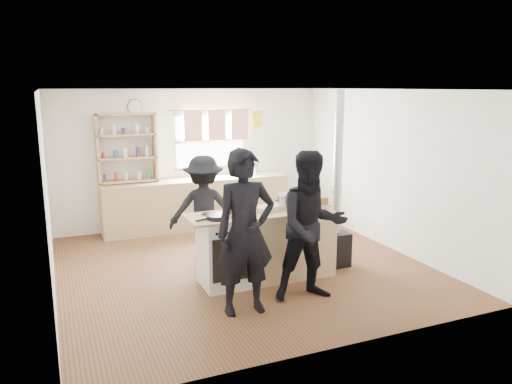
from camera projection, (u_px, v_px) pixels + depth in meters
ground at (242, 267)px, 7.19m from camera, size 5.00×5.00×0.01m
back_counter at (198, 203)px, 9.10m from camera, size 3.40×0.55×0.90m
shelving_unit at (127, 148)px, 8.53m from camera, size 1.00×0.28×1.20m
thermos at (256, 167)px, 9.41m from camera, size 0.10×0.10×0.29m
cooking_island at (267, 245)px, 6.65m from camera, size 1.97×0.64×0.93m
skillet_greens at (218, 216)px, 6.20m from camera, size 0.38×0.38×0.05m
roast_tray at (268, 208)px, 6.57m from camera, size 0.40×0.30×0.07m
stockpot_stove at (233, 207)px, 6.44m from camera, size 0.24×0.24×0.19m
stockpot_counter at (288, 201)px, 6.68m from camera, size 0.30×0.30×0.22m
bread_board at (319, 203)px, 6.83m from camera, size 0.28×0.21×0.12m
flue_heater at (336, 222)px, 7.11m from camera, size 0.35×0.35×2.50m
person_near_left at (245, 233)px, 5.56m from camera, size 0.70×0.47×1.89m
person_near_right at (312, 226)px, 5.93m from camera, size 0.97×0.81×1.81m
person_far at (204, 209)px, 7.26m from camera, size 1.13×0.83×1.57m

